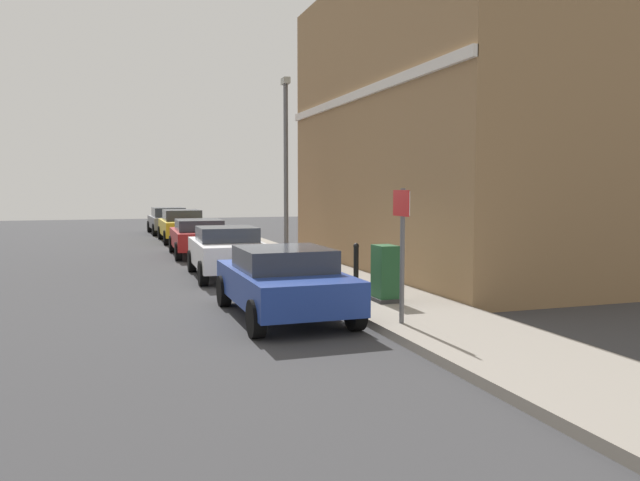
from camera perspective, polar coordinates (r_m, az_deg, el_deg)
name	(u,v)px	position (r m, az deg, el deg)	size (l,w,h in m)	color
ground	(287,306)	(13.19, -3.04, -5.94)	(80.00, 80.00, 0.00)	#38383A
sidewalk	(298,265)	(19.43, -2.05, -2.26)	(2.40, 30.00, 0.15)	gray
corner_building	(454,124)	(19.23, 12.10, 10.28)	(6.21, 12.01, 8.67)	olive
car_blue	(284,281)	(11.92, -3.33, -3.65)	(1.99, 4.07, 1.33)	navy
car_white	(227,251)	(17.47, -8.43, -0.93)	(1.95, 3.94, 1.39)	silver
car_red	(198,236)	(23.18, -10.99, 0.39)	(1.97, 4.12, 1.33)	maroon
car_yellow	(182,225)	(29.53, -12.44, 1.38)	(1.92, 4.40, 1.47)	gold
car_grey	(168,220)	(34.86, -13.65, 1.84)	(2.02, 4.23, 1.42)	slate
utility_cabinet	(385,275)	(12.82, 5.92, -3.18)	(0.46, 0.61, 1.15)	#1E4C28
bollard_near_cabinet	(356,264)	(14.53, 3.30, -2.14)	(0.14, 0.14, 1.04)	black
street_sign	(402,235)	(10.68, 7.46, 0.50)	(0.08, 0.60, 2.30)	#59595B
lamppost	(286,161)	(19.82, -3.12, 7.23)	(0.20, 0.44, 5.72)	#59595B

